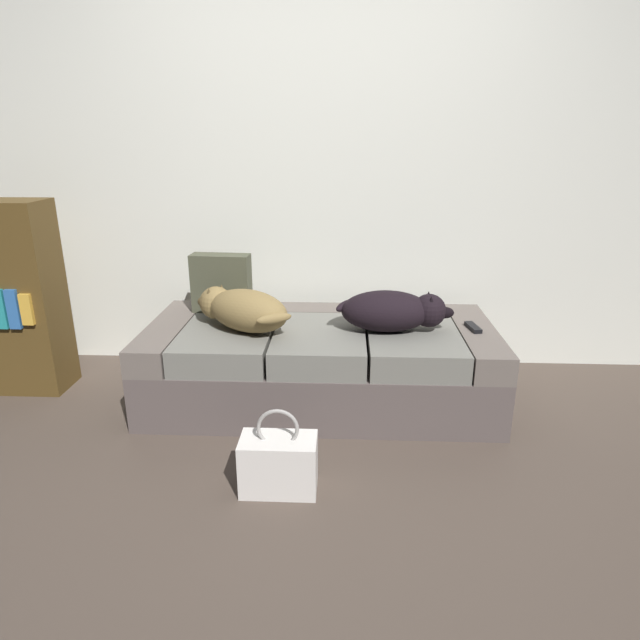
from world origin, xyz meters
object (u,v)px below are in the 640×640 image
object	(u,v)px
dog_dark	(393,311)
handbag	(279,463)
dog_tan	(242,309)
throw_pillow	(221,283)
couch	(320,363)
bookshelf	(9,298)
tv_remote	(473,327)

from	to	relation	value
dog_dark	handbag	distance (m)	1.04
dog_tan	throw_pillow	distance (m)	0.36
dog_dark	handbag	bearing A→B (deg)	-123.46
couch	bookshelf	distance (m)	1.81
couch	dog_dark	size ratio (longest dim) A/B	2.97
handbag	bookshelf	size ratio (longest dim) A/B	0.34
couch	handbag	world-z (taller)	couch
dog_tan	handbag	size ratio (longest dim) A/B	1.60
dog_dark	couch	bearing A→B (deg)	171.50
tv_remote	throw_pillow	world-z (taller)	throw_pillow
dog_dark	handbag	xyz separation A→B (m)	(-0.53, -0.80, -0.42)
dog_tan	bookshelf	size ratio (longest dim) A/B	0.55
throw_pillow	dog_dark	bearing A→B (deg)	-16.89
couch	bookshelf	size ratio (longest dim) A/B	1.72
tv_remote	bookshelf	world-z (taller)	bookshelf
dog_tan	dog_dark	distance (m)	0.80
handbag	dog_dark	bearing A→B (deg)	56.54
handbag	bookshelf	distance (m)	1.94
dog_tan	dog_dark	bearing A→B (deg)	0.94
tv_remote	bookshelf	xyz separation A→B (m)	(-2.60, 0.10, 0.10)
dog_tan	bookshelf	distance (m)	1.38
tv_remote	throw_pillow	size ratio (longest dim) A/B	0.44
dog_dark	bookshelf	bearing A→B (deg)	176.36
handbag	tv_remote	bearing A→B (deg)	40.99
dog_tan	throw_pillow	xyz separation A→B (m)	(-0.18, 0.31, 0.06)
tv_remote	bookshelf	bearing A→B (deg)	168.47
dog_dark	bookshelf	world-z (taller)	bookshelf
throw_pillow	bookshelf	distance (m)	1.20
bookshelf	dog_tan	bearing A→B (deg)	-6.31
tv_remote	handbag	bearing A→B (deg)	-148.34
handbag	throw_pillow	bearing A→B (deg)	112.51
dog_tan	throw_pillow	world-z (taller)	throw_pillow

